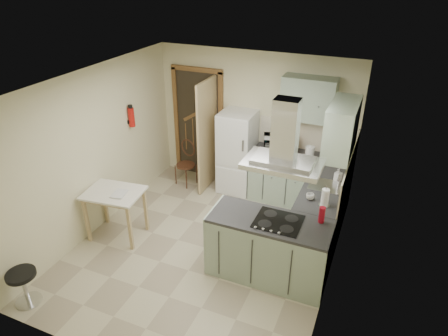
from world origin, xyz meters
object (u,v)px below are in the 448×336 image
at_px(drop_leaf_table, 117,214).
at_px(bentwood_chair, 186,165).
at_px(microwave, 279,144).
at_px(stool, 25,287).
at_px(fridge, 237,152).
at_px(peninsula, 269,248).
at_px(extractor_hood, 283,164).

height_order(drop_leaf_table, bentwood_chair, bentwood_chair).
bearing_deg(bentwood_chair, microwave, 22.85).
bearing_deg(stool, fridge, 69.05).
xyz_separation_m(fridge, bentwood_chair, (-0.95, -0.20, -0.36)).
distance_m(bentwood_chair, microwave, 1.84).
relative_size(bentwood_chair, microwave, 1.53).
distance_m(fridge, bentwood_chair, 1.04).
height_order(fridge, drop_leaf_table, fridge).
bearing_deg(bentwood_chair, peninsula, -23.09).
xyz_separation_m(extractor_hood, stool, (-2.71, -1.64, -1.48)).
distance_m(fridge, stool, 3.92).
relative_size(fridge, drop_leaf_table, 1.80).
bearing_deg(peninsula, microwave, 103.43).
bearing_deg(microwave, stool, -138.62).
height_order(extractor_hood, microwave, extractor_hood).
relative_size(fridge, peninsula, 0.97).
relative_size(peninsula, bentwood_chair, 1.97).
relative_size(drop_leaf_table, microwave, 1.62).
xyz_separation_m(peninsula, bentwood_chair, (-2.18, 1.78, -0.06)).
distance_m(fridge, microwave, 0.81).
bearing_deg(fridge, bentwood_chair, -168.15).
bearing_deg(extractor_hood, drop_leaf_table, -178.63).
distance_m(extractor_hood, drop_leaf_table, 2.82).
bearing_deg(extractor_hood, microwave, 106.14).
bearing_deg(bentwood_chair, fridge, 27.99).
xyz_separation_m(extractor_hood, bentwood_chair, (-2.28, 1.78, -1.33)).
relative_size(extractor_hood, stool, 1.90).
distance_m(extractor_hood, stool, 3.50).
height_order(peninsula, microwave, microwave).
bearing_deg(extractor_hood, bentwood_chair, 142.02).
relative_size(peninsula, stool, 3.26).
height_order(peninsula, extractor_hood, extractor_hood).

